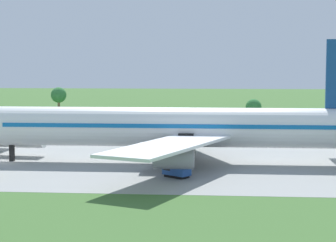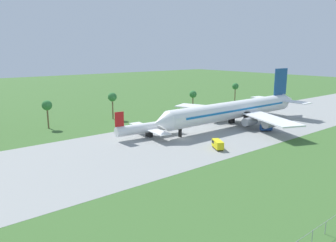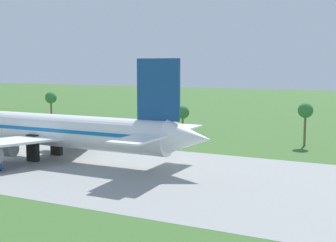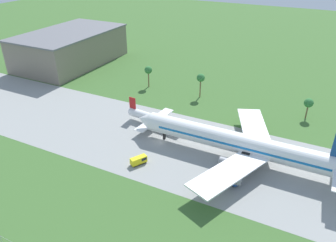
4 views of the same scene
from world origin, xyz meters
name	(u,v)px [view 3 (image 3 of 4)]	position (x,y,z in m)	size (l,w,h in m)	color
jet_airliner	(39,129)	(29.06, 2.29, 5.95)	(76.34, 56.36, 20.29)	white
palm_tree_row	(116,104)	(22.32, 41.55, 7.97)	(106.99, 3.60, 10.95)	brown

